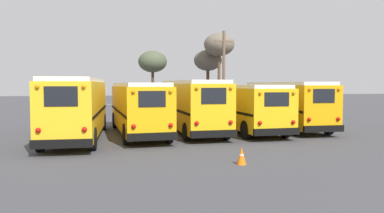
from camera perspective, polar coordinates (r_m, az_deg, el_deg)
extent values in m
plane|color=#424247|center=(23.18, 0.09, -4.03)|extent=(160.00, 160.00, 0.00)
cube|color=yellow|center=(21.35, -17.05, -0.10)|extent=(2.91, 10.36, 2.76)
cube|color=white|center=(21.32, -17.12, 3.87)|extent=(2.70, 9.94, 0.20)
cube|color=black|center=(16.39, -19.22, -5.39)|extent=(2.48, 0.32, 0.36)
cube|color=black|center=(16.23, -19.34, 1.47)|extent=(1.34, 0.09, 0.83)
sphere|color=red|center=(16.47, -22.39, -3.38)|extent=(0.22, 0.22, 0.22)
sphere|color=orange|center=(16.37, -22.54, 2.82)|extent=(0.18, 0.18, 0.18)
sphere|color=red|center=(16.18, -16.08, -3.37)|extent=(0.22, 0.22, 0.22)
sphere|color=orange|center=(16.07, -16.18, 2.94)|extent=(0.18, 0.18, 0.18)
cube|color=black|center=(21.55, -20.27, -0.69)|extent=(0.50, 10.04, 0.14)
cube|color=black|center=(21.25, -13.76, -0.63)|extent=(0.50, 10.04, 0.14)
cylinder|color=black|center=(25.38, -18.47, -2.36)|extent=(0.33, 1.07, 1.05)
cylinder|color=black|center=(25.14, -13.35, -2.33)|extent=(0.33, 1.07, 1.05)
cylinder|color=black|center=(17.90, -22.12, -4.78)|extent=(0.33, 1.07, 1.05)
cylinder|color=black|center=(17.56, -14.84, -4.80)|extent=(0.33, 1.07, 1.05)
cube|color=#EAAA0F|center=(22.55, -8.27, -0.12)|extent=(2.90, 10.25, 2.51)
cube|color=white|center=(22.51, -8.30, 3.32)|extent=(2.69, 9.84, 0.20)
cube|color=black|center=(17.63, -6.04, -4.59)|extent=(2.39, 0.33, 0.36)
cube|color=black|center=(17.50, -6.09, 1.15)|extent=(1.28, 0.10, 0.75)
sphere|color=red|center=(17.43, -8.88, -3.02)|extent=(0.22, 0.22, 0.22)
sphere|color=orange|center=(17.33, -8.93, 2.24)|extent=(0.18, 0.18, 0.18)
sphere|color=red|center=(17.73, -3.25, -2.87)|extent=(0.22, 0.22, 0.22)
sphere|color=orange|center=(17.63, -3.27, 2.30)|extent=(0.18, 0.18, 0.18)
cube|color=black|center=(22.44, -11.25, -0.65)|extent=(0.58, 9.92, 0.14)
cube|color=black|center=(22.75, -5.33, -0.54)|extent=(0.58, 9.92, 0.14)
cylinder|color=black|center=(26.27, -11.69, -2.05)|extent=(0.34, 1.08, 1.07)
cylinder|color=black|center=(26.51, -7.00, -1.96)|extent=(0.34, 1.08, 1.07)
cylinder|color=black|center=(18.81, -10.01, -4.19)|extent=(0.34, 1.08, 1.07)
cylinder|color=black|center=(19.15, -3.51, -4.01)|extent=(0.34, 1.08, 1.07)
cube|color=yellow|center=(23.44, -0.14, 0.19)|extent=(2.51, 9.85, 2.69)
cube|color=white|center=(23.41, -0.14, 3.72)|extent=(2.31, 9.46, 0.20)
cube|color=black|center=(18.79, 3.35, -4.19)|extent=(2.41, 0.24, 0.36)
cube|color=black|center=(18.66, 3.35, 1.63)|extent=(1.30, 0.05, 0.81)
sphere|color=red|center=(18.48, 0.73, -2.56)|extent=(0.22, 0.22, 0.22)
sphere|color=orange|center=(18.38, 0.74, 2.81)|extent=(0.18, 0.18, 0.18)
sphere|color=red|center=(18.99, 5.93, -2.42)|extent=(0.22, 0.22, 0.22)
sphere|color=orange|center=(18.89, 5.96, 2.81)|extent=(0.18, 0.18, 0.18)
cube|color=black|center=(23.21, -3.01, -0.35)|extent=(0.17, 9.62, 0.14)
cube|color=black|center=(23.76, 2.66, -0.26)|extent=(0.17, 9.62, 0.14)
cylinder|color=black|center=(26.85, -4.21, -1.98)|extent=(0.29, 0.97, 0.97)
cylinder|color=black|center=(27.29, 0.36, -1.88)|extent=(0.29, 0.97, 0.97)
cylinder|color=black|center=(19.80, -0.83, -3.89)|extent=(0.29, 0.97, 0.97)
cylinder|color=black|center=(20.39, 5.23, -3.70)|extent=(0.29, 0.97, 0.97)
cube|color=yellow|center=(24.45, 7.54, 0.01)|extent=(2.65, 10.12, 2.41)
cube|color=white|center=(24.40, 7.56, 3.07)|extent=(2.44, 9.71, 0.20)
cube|color=black|center=(19.90, 12.78, -3.78)|extent=(2.55, 0.24, 0.36)
cube|color=black|center=(19.78, 12.81, 1.08)|extent=(1.38, 0.05, 0.72)
sphere|color=red|center=(19.44, 10.33, -2.49)|extent=(0.22, 0.22, 0.22)
sphere|color=orange|center=(19.35, 10.37, 2.01)|extent=(0.18, 0.18, 0.18)
sphere|color=red|center=(20.27, 15.19, -2.31)|extent=(0.22, 0.22, 0.22)
sphere|color=orange|center=(20.18, 15.25, 2.00)|extent=(0.18, 0.18, 0.18)
cube|color=black|center=(24.03, 4.72, -0.46)|extent=(0.17, 9.88, 0.14)
cube|color=black|center=(24.94, 10.24, -0.36)|extent=(0.17, 9.88, 0.14)
cylinder|color=black|center=(27.69, 2.48, -1.74)|extent=(0.30, 1.04, 1.03)
cylinder|color=black|center=(28.43, 7.02, -1.63)|extent=(0.30, 1.04, 1.03)
cylinder|color=black|center=(20.65, 8.21, -3.54)|extent=(0.30, 1.04, 1.03)
cylinder|color=black|center=(21.62, 13.99, -3.29)|extent=(0.30, 1.04, 1.03)
cube|color=#E5A00C|center=(26.30, 13.99, 0.36)|extent=(2.64, 9.93, 2.58)
cube|color=white|center=(26.26, 14.03, 3.40)|extent=(2.44, 9.53, 0.20)
cube|color=black|center=(22.00, 19.42, -3.22)|extent=(2.40, 0.27, 0.36)
cube|color=black|center=(21.89, 19.48, 1.54)|extent=(1.29, 0.07, 0.78)
sphere|color=red|center=(21.50, 17.44, -1.90)|extent=(0.22, 0.22, 0.22)
sphere|color=orange|center=(21.42, 17.52, 2.51)|extent=(0.18, 0.18, 0.18)
sphere|color=red|center=(22.39, 21.41, -1.78)|extent=(0.22, 0.22, 0.22)
sphere|color=orange|center=(22.31, 21.50, 2.46)|extent=(0.18, 0.18, 0.18)
cube|color=black|center=(25.83, 11.60, -0.09)|extent=(0.31, 9.66, 0.14)
cube|color=black|center=(26.83, 16.28, -0.03)|extent=(0.31, 9.66, 0.14)
cylinder|color=black|center=(29.31, 9.02, -1.51)|extent=(0.31, 1.03, 1.02)
cylinder|color=black|center=(30.13, 12.93, -1.42)|extent=(0.31, 1.03, 1.02)
cylinder|color=black|center=(22.65, 15.31, -3.02)|extent=(0.31, 1.03, 1.02)
cylinder|color=black|center=(23.70, 20.07, -2.83)|extent=(0.31, 1.03, 1.02)
cylinder|color=brown|center=(34.62, 4.86, 4.95)|extent=(0.27, 0.27, 7.88)
cube|color=brown|center=(34.83, 4.89, 9.88)|extent=(1.80, 0.14, 0.14)
cylinder|color=brown|center=(39.75, 4.14, 3.61)|extent=(0.30, 0.30, 6.30)
ellipsoid|color=#6B6051|center=(39.97, 4.16, 9.40)|extent=(3.22, 3.22, 2.41)
cylinder|color=#473323|center=(43.00, -5.99, 2.51)|extent=(0.32, 0.32, 4.68)
ellipsoid|color=#4C563D|center=(43.08, -6.02, 6.82)|extent=(3.26, 3.26, 2.45)
cylinder|color=#473323|center=(42.14, 2.42, 2.60)|extent=(0.35, 0.35, 4.83)
ellipsoid|color=#5B5447|center=(42.22, 2.44, 7.05)|extent=(3.14, 3.14, 2.35)
cylinder|color=#939399|center=(31.09, -23.07, -1.11)|extent=(0.06, 0.06, 1.40)
cylinder|color=#939399|center=(30.74, -18.71, -1.06)|extent=(0.06, 0.06, 1.40)
cylinder|color=#939399|center=(30.58, -14.27, -1.01)|extent=(0.06, 0.06, 1.40)
cylinder|color=#939399|center=(30.61, -9.81, -0.95)|extent=(0.06, 0.06, 1.40)
cylinder|color=#939399|center=(30.81, -5.38, -0.89)|extent=(0.06, 0.06, 1.40)
cylinder|color=#939399|center=(31.20, -1.04, -0.82)|extent=(0.06, 0.06, 1.40)
cylinder|color=#939399|center=(31.77, 3.17, -0.75)|extent=(0.06, 0.06, 1.40)
cylinder|color=#939399|center=(32.49, 7.21, -0.68)|extent=(0.06, 0.06, 1.40)
cylinder|color=#939399|center=(33.38, 11.06, -0.61)|extent=(0.06, 0.06, 1.40)
cylinder|color=#939399|center=(34.40, 14.70, -0.54)|extent=(0.06, 0.06, 1.40)
cylinder|color=#939399|center=(30.94, -3.20, 0.44)|extent=(21.43, 0.04, 0.04)
cone|color=orange|center=(14.21, 7.56, -7.46)|extent=(0.36, 0.36, 0.66)
cylinder|color=white|center=(14.20, 7.56, -7.33)|extent=(0.17, 0.17, 0.07)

